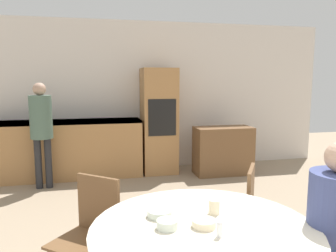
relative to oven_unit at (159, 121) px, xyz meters
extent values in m
cube|color=silver|center=(-0.22, 0.34, 0.41)|extent=(6.76, 0.05, 2.60)
cube|color=#AD7A47|center=(-1.54, -0.01, -0.43)|extent=(2.42, 0.60, 0.93)
cube|color=black|center=(-1.54, -0.01, 0.02)|extent=(2.42, 0.60, 0.03)
cube|color=#AD7A47|center=(0.00, 0.00, 0.00)|extent=(0.58, 0.58, 1.78)
cube|color=black|center=(0.00, -0.29, 0.09)|extent=(0.46, 0.01, 0.60)
cube|color=brown|center=(1.03, -0.38, -0.49)|extent=(0.96, 0.45, 0.80)
cylinder|color=beige|center=(-0.45, -3.75, -0.16)|extent=(1.33, 1.33, 0.03)
cube|color=brown|center=(-1.17, -3.16, -0.46)|extent=(0.56, 0.56, 0.02)
cube|color=brown|center=(-1.05, -3.02, -0.24)|extent=(0.31, 0.26, 0.43)
cylinder|color=brown|center=(-0.02, -2.74, -0.68)|extent=(0.04, 0.04, 0.42)
cylinder|color=brown|center=(-0.19, -3.02, -0.68)|extent=(0.04, 0.04, 0.42)
cylinder|color=brown|center=(0.25, -2.91, -0.68)|extent=(0.04, 0.04, 0.42)
cylinder|color=brown|center=(0.09, -3.18, -0.68)|extent=(0.04, 0.04, 0.42)
cube|color=brown|center=(0.03, -2.96, -0.46)|extent=(0.55, 0.55, 0.02)
cube|color=brown|center=(0.19, -3.06, -0.24)|extent=(0.22, 0.34, 0.43)
cylinder|color=#262628|center=(-1.90, -0.50, -0.52)|extent=(0.10, 0.10, 0.75)
cylinder|color=#262628|center=(-1.76, -0.50, -0.52)|extent=(0.10, 0.10, 0.75)
cylinder|color=#4C6656|center=(-1.83, -0.50, 0.17)|extent=(0.31, 0.31, 0.62)
sphere|color=tan|center=(-1.83, -0.50, 0.57)|extent=(0.18, 0.18, 0.18)
cylinder|color=beige|center=(-0.33, -3.59, -0.10)|extent=(0.07, 0.07, 0.09)
cylinder|color=beige|center=(-0.45, -3.75, -0.13)|extent=(0.14, 0.14, 0.04)
cylinder|color=silver|center=(-0.68, -3.56, -0.13)|extent=(0.16, 0.16, 0.04)
cylinder|color=silver|center=(-0.66, -3.73, -0.12)|extent=(0.12, 0.12, 0.05)
cylinder|color=white|center=(-0.41, -3.89, -0.11)|extent=(0.03, 0.03, 0.07)
cylinder|color=silver|center=(-0.41, -3.89, -0.07)|extent=(0.03, 0.03, 0.01)
camera|label=1|loc=(-1.04, -5.47, 0.70)|focal=35.00mm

